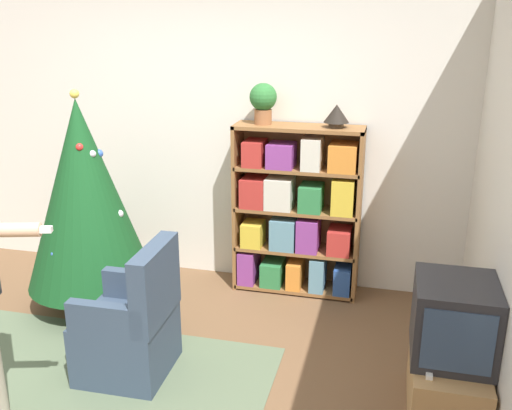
# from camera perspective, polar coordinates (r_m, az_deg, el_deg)

# --- Properties ---
(ground_plane) EXTENTS (14.00, 14.00, 0.00)m
(ground_plane) POSITION_cam_1_polar(r_m,az_deg,el_deg) (3.86, -13.45, -18.33)
(ground_plane) COLOR brown
(wall_back) EXTENTS (8.00, 0.10, 2.60)m
(wall_back) POSITION_cam_1_polar(r_m,az_deg,el_deg) (5.04, -4.31, 7.17)
(wall_back) COLOR silver
(wall_back) RESTS_ON ground_plane
(area_rug) EXTENTS (2.48, 1.70, 0.01)m
(area_rug) POSITION_cam_1_polar(r_m,az_deg,el_deg) (3.97, -18.40, -17.58)
(area_rug) COLOR #56664C
(area_rug) RESTS_ON ground_plane
(bookshelf) EXTENTS (1.05, 0.31, 1.44)m
(bookshelf) POSITION_cam_1_polar(r_m,az_deg,el_deg) (4.79, 4.10, -0.85)
(bookshelf) COLOR brown
(bookshelf) RESTS_ON ground_plane
(tv_stand) EXTENTS (0.42, 0.74, 0.41)m
(tv_stand) POSITION_cam_1_polar(r_m,az_deg,el_deg) (3.70, 18.46, -16.70)
(tv_stand) COLOR tan
(tv_stand) RESTS_ON ground_plane
(television) EXTENTS (0.45, 0.49, 0.46)m
(television) POSITION_cam_1_polar(r_m,az_deg,el_deg) (3.47, 19.19, -10.80)
(television) COLOR #28282D
(television) RESTS_ON tv_stand
(game_remote) EXTENTS (0.04, 0.12, 0.02)m
(game_remote) POSITION_cam_1_polar(r_m,az_deg,el_deg) (3.39, 16.91, -15.69)
(game_remote) COLOR white
(game_remote) RESTS_ON tv_stand
(christmas_tree) EXTENTS (0.99, 0.99, 1.77)m
(christmas_tree) POSITION_cam_1_polar(r_m,az_deg,el_deg) (4.62, -16.78, 0.96)
(christmas_tree) COLOR #4C3323
(christmas_tree) RESTS_ON ground_plane
(armchair) EXTENTS (0.58, 0.57, 0.92)m
(armchair) POSITION_cam_1_polar(r_m,az_deg,el_deg) (3.92, -12.33, -11.98)
(armchair) COLOR #334256
(armchair) RESTS_ON ground_plane
(potted_plant) EXTENTS (0.22, 0.22, 0.33)m
(potted_plant) POSITION_cam_1_polar(r_m,az_deg,el_deg) (4.63, 0.72, 10.40)
(potted_plant) COLOR #935B38
(potted_plant) RESTS_ON bookshelf
(table_lamp) EXTENTS (0.20, 0.20, 0.18)m
(table_lamp) POSITION_cam_1_polar(r_m,az_deg,el_deg) (4.55, 8.05, 8.95)
(table_lamp) COLOR #473828
(table_lamp) RESTS_ON bookshelf
(book_pile_near_tree) EXTENTS (0.22, 0.16, 0.07)m
(book_pile_near_tree) POSITION_cam_1_polar(r_m,az_deg,el_deg) (4.55, -13.38, -11.64)
(book_pile_near_tree) COLOR #2D7A42
(book_pile_near_tree) RESTS_ON ground_plane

